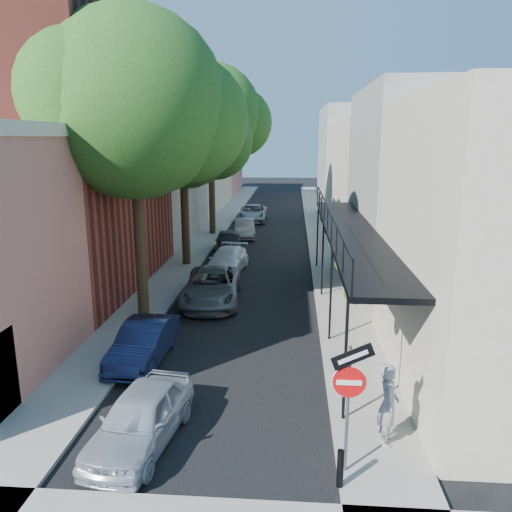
% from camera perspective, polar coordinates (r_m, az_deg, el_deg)
% --- Properties ---
extents(ground, '(160.00, 160.00, 0.00)m').
position_cam_1_polar(ground, '(10.86, -8.06, -25.99)').
color(ground, black).
rests_on(ground, ground).
extents(road_surface, '(6.00, 64.00, 0.01)m').
position_cam_1_polar(road_surface, '(38.83, 1.29, 3.23)').
color(road_surface, black).
rests_on(road_surface, ground).
extents(sidewalk_left, '(2.00, 64.00, 0.12)m').
position_cam_1_polar(sidewalk_left, '(39.23, -4.56, 3.37)').
color(sidewalk_left, gray).
rests_on(sidewalk_left, ground).
extents(sidewalk_right, '(2.00, 64.00, 0.12)m').
position_cam_1_polar(sidewalk_right, '(38.82, 7.21, 3.20)').
color(sidewalk_right, gray).
rests_on(sidewalk_right, ground).
extents(buildings_left, '(10.10, 59.10, 12.00)m').
position_cam_1_polar(buildings_left, '(38.67, -12.89, 10.22)').
color(buildings_left, '#CF746A').
rests_on(buildings_left, ground).
extents(buildings_right, '(9.80, 55.00, 10.00)m').
position_cam_1_polar(buildings_right, '(38.38, 15.00, 9.31)').
color(buildings_right, beige).
rests_on(buildings_right, ground).
extents(sign_post, '(0.89, 0.17, 2.99)m').
position_cam_1_polar(sign_post, '(10.41, 10.60, -14.51)').
color(sign_post, '#595B60').
rests_on(sign_post, ground).
extents(bollard, '(0.14, 0.14, 0.80)m').
position_cam_1_polar(bollard, '(10.79, 9.61, -22.83)').
color(bollard, black).
rests_on(bollard, sidewalk_right).
extents(oak_near, '(7.48, 6.80, 11.42)m').
position_cam_1_polar(oak_near, '(19.22, -12.38, 16.12)').
color(oak_near, '#332414').
rests_on(oak_near, ground).
extents(oak_mid, '(6.60, 6.00, 10.20)m').
position_cam_1_polar(oak_mid, '(26.95, -7.49, 13.70)').
color(oak_mid, '#332414').
rests_on(oak_mid, ground).
extents(oak_far, '(7.70, 7.00, 11.90)m').
position_cam_1_polar(oak_far, '(35.86, -4.44, 15.59)').
color(oak_far, '#332414').
rests_on(oak_far, ground).
extents(parked_car_a, '(2.01, 3.96, 1.29)m').
position_cam_1_polar(parked_car_a, '(12.23, -13.04, -17.56)').
color(parked_car_a, '#A3AAB4').
rests_on(parked_car_a, ground).
extents(parked_car_b, '(1.51, 3.86, 1.25)m').
position_cam_1_polar(parked_car_b, '(16.21, -12.68, -9.60)').
color(parked_car_b, '#141C3F').
rests_on(parked_car_b, ground).
extents(parked_car_c, '(2.60, 5.15, 1.40)m').
position_cam_1_polar(parked_car_c, '(21.27, -5.06, -3.50)').
color(parked_car_c, '#585B5F').
rests_on(parked_car_c, ground).
extents(parked_car_d, '(2.11, 4.39, 1.23)m').
position_cam_1_polar(parked_car_d, '(26.00, -3.32, -0.52)').
color(parked_car_d, white).
rests_on(parked_car_d, ground).
extents(parked_car_e, '(2.10, 4.16, 1.36)m').
position_cam_1_polar(parked_car_e, '(30.33, -3.14, 1.62)').
color(parked_car_e, black).
rests_on(parked_car_e, ground).
extents(parked_car_f, '(1.84, 4.02, 1.28)m').
position_cam_1_polar(parked_car_f, '(35.00, -1.33, 3.15)').
color(parked_car_f, gray).
rests_on(parked_car_f, ground).
extents(parked_car_g, '(2.33, 5.00, 1.39)m').
position_cam_1_polar(parked_car_g, '(41.87, -0.40, 4.93)').
color(parked_car_g, '#8E95A0').
rests_on(parked_car_g, ground).
extents(pedestrian, '(0.53, 0.74, 1.92)m').
position_cam_1_polar(pedestrian, '(11.94, 14.86, -16.09)').
color(pedestrian, gray).
rests_on(pedestrian, sidewalk_right).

